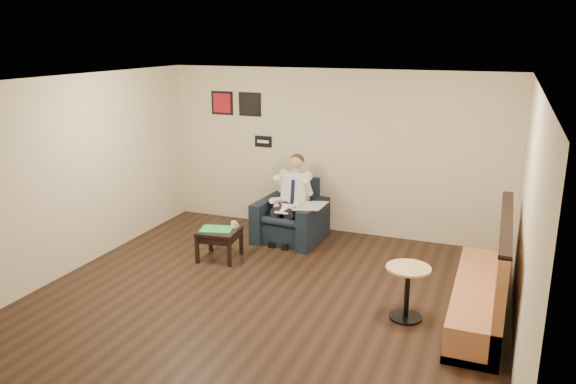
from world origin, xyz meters
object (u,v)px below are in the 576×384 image
(armchair, at_px, (290,211))
(green_folder, at_px, (217,229))
(cafe_table, at_px, (407,293))
(seated_man, at_px, (287,203))
(coffee_mug, at_px, (234,225))
(banquette, at_px, (481,268))
(smartphone, at_px, (226,226))
(side_table, at_px, (220,244))

(armchair, xyz_separation_m, green_folder, (-0.74, -1.19, -0.02))
(green_folder, distance_m, cafe_table, 3.15)
(seated_man, bearing_deg, coffee_mug, -117.00)
(seated_man, distance_m, coffee_mug, 1.05)
(armchair, xyz_separation_m, coffee_mug, (-0.54, -1.02, 0.03))
(banquette, bearing_deg, smartphone, 169.88)
(armchair, relative_size, coffee_mug, 10.24)
(side_table, bearing_deg, coffee_mug, 39.81)
(smartphone, bearing_deg, armchair, 59.58)
(smartphone, relative_size, cafe_table, 0.22)
(side_table, height_order, banquette, banquette)
(seated_man, height_order, green_folder, seated_man)
(armchair, xyz_separation_m, cafe_table, (2.29, -2.04, -0.16))
(green_folder, height_order, smartphone, green_folder)
(side_table, xyz_separation_m, cafe_table, (3.00, -0.87, 0.10))
(coffee_mug, relative_size, banquette, 0.04)
(coffee_mug, xyz_separation_m, cafe_table, (2.83, -1.02, -0.19))
(coffee_mug, height_order, cafe_table, cafe_table)
(green_folder, relative_size, smartphone, 3.21)
(cafe_table, bearing_deg, coffee_mug, 160.21)
(armchair, relative_size, seated_man, 0.75)
(smartphone, height_order, banquette, banquette)
(banquette, bearing_deg, coffee_mug, 169.92)
(coffee_mug, distance_m, cafe_table, 3.01)
(armchair, bearing_deg, banquette, -24.69)
(armchair, relative_size, side_table, 1.77)
(seated_man, relative_size, cafe_table, 2.04)
(seated_man, bearing_deg, smartphone, -124.10)
(smartphone, bearing_deg, side_table, -97.35)
(armchair, bearing_deg, coffee_mug, -114.08)
(seated_man, distance_m, side_table, 1.33)
(armchair, distance_m, coffee_mug, 1.16)
(side_table, xyz_separation_m, banquette, (3.81, -0.50, 0.39))
(side_table, height_order, coffee_mug, coffee_mug)
(armchair, xyz_separation_m, banquette, (3.09, -1.67, 0.13))
(armchair, height_order, cafe_table, armchair)
(side_table, distance_m, cafe_table, 3.13)
(side_table, relative_size, banquette, 0.24)
(coffee_mug, bearing_deg, armchair, 62.26)
(banquette, relative_size, cafe_table, 3.69)
(side_table, height_order, smartphone, smartphone)
(smartphone, bearing_deg, green_folder, -103.96)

